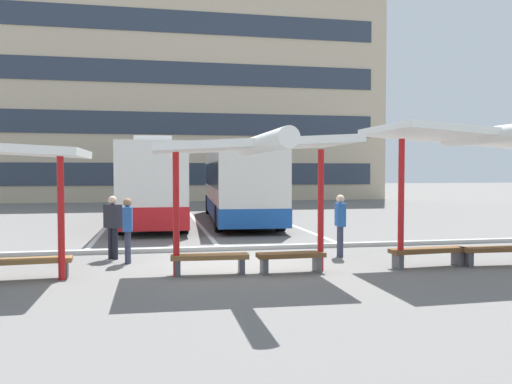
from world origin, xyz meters
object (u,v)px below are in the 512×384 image
(waiting_shelter_1, at_px, (253,148))
(bench_2, at_px, (210,260))
(waiting_shelter_2, at_px, (475,139))
(bench_5, at_px, (500,251))
(waiting_passenger_1, at_px, (113,223))
(bench_3, at_px, (291,258))
(bench_4, at_px, (428,253))
(coach_bus_1, at_px, (239,185))
(bench_1, at_px, (24,264))
(coach_bus_0, at_px, (154,184))
(waiting_passenger_2, at_px, (128,226))
(waiting_passenger_0, at_px, (340,221))

(waiting_shelter_1, distance_m, bench_2, 2.61)
(waiting_shelter_2, bearing_deg, bench_5, 16.88)
(bench_2, relative_size, waiting_passenger_1, 1.05)
(bench_3, relative_size, bench_4, 0.80)
(coach_bus_1, bearing_deg, bench_1, -118.53)
(waiting_shelter_1, relative_size, bench_3, 3.09)
(waiting_shelter_1, relative_size, bench_2, 2.77)
(coach_bus_0, height_order, bench_5, coach_bus_0)
(coach_bus_1, xyz_separation_m, waiting_passenger_2, (-4.43, -10.26, -0.72))
(waiting_passenger_2, bearing_deg, bench_1, -141.56)
(coach_bus_1, relative_size, waiting_shelter_1, 2.48)
(waiting_passenger_2, bearing_deg, coach_bus_0, 86.27)
(coach_bus_0, relative_size, coach_bus_1, 0.97)
(coach_bus_0, bearing_deg, waiting_passenger_0, -64.76)
(bench_5, bearing_deg, waiting_passenger_2, 166.83)
(coach_bus_0, distance_m, bench_1, 12.13)
(waiting_passenger_0, relative_size, waiting_passenger_2, 1.03)
(waiting_shelter_2, distance_m, waiting_passenger_0, 3.89)
(waiting_shelter_1, relative_size, waiting_passenger_1, 2.91)
(coach_bus_1, distance_m, waiting_passenger_1, 10.74)
(waiting_shelter_1, distance_m, waiting_passenger_2, 3.91)
(bench_1, relative_size, bench_4, 1.00)
(bench_2, xyz_separation_m, waiting_passenger_2, (-1.83, 1.83, 0.58))
(waiting_shelter_2, xyz_separation_m, waiting_passenger_2, (-7.88, 2.33, -2.09))
(bench_3, height_order, bench_4, same)
(waiting_shelter_1, relative_size, bench_4, 2.46)
(bench_5, xyz_separation_m, waiting_passenger_1, (-9.19, 2.75, 0.60))
(bench_4, bearing_deg, waiting_shelter_2, -24.60)
(bench_1, distance_m, bench_3, 5.67)
(bench_5, xyz_separation_m, waiting_passenger_0, (-3.31, 1.98, 0.61))
(coach_bus_0, distance_m, bench_4, 13.67)
(bench_4, xyz_separation_m, bench_5, (1.80, -0.14, 0.00))
(waiting_passenger_1, distance_m, waiting_passenger_2, 0.81)
(waiting_shelter_1, bearing_deg, bench_3, 10.20)
(bench_1, distance_m, waiting_passenger_2, 2.66)
(bench_2, relative_size, bench_3, 1.12)
(waiting_shelter_2, bearing_deg, coach_bus_0, 120.10)
(waiting_shelter_2, distance_m, waiting_passenger_1, 9.06)
(coach_bus_0, bearing_deg, coach_bus_1, 1.96)
(bench_2, bearing_deg, coach_bus_0, 95.57)
(coach_bus_1, distance_m, bench_1, 13.58)
(bench_5, bearing_deg, waiting_shelter_2, -163.12)
(bench_5, bearing_deg, coach_bus_0, 123.68)
(waiting_passenger_0, bearing_deg, waiting_shelter_1, -143.45)
(bench_3, relative_size, waiting_passenger_0, 0.93)
(coach_bus_1, distance_m, bench_3, 12.31)
(bench_1, distance_m, waiting_shelter_1, 5.37)
(coach_bus_0, height_order, waiting_shelter_2, coach_bus_0)
(bench_2, distance_m, waiting_passenger_0, 4.09)
(bench_4, relative_size, bench_5, 0.97)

